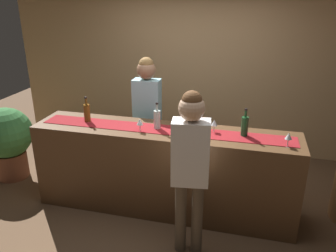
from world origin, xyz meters
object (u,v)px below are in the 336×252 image
at_px(wine_bottle_green, 245,126).
at_px(wine_glass_far_end, 140,122).
at_px(potted_plant_tall, 7,138).
at_px(wine_glass_mid_counter, 214,123).
at_px(wine_glass_near_customer, 289,136).
at_px(bartender, 147,108).
at_px(customer_sipping, 190,159).
at_px(wine_bottle_clear, 157,119).
at_px(wine_bottle_amber, 87,113).

bearing_deg(wine_bottle_green, wine_glass_far_end, -172.02).
bearing_deg(wine_bottle_green, potted_plant_tall, 177.18).
xyz_separation_m(wine_glass_mid_counter, potted_plant_tall, (-2.80, 0.13, -0.54)).
distance_m(wine_bottle_green, wine_glass_mid_counter, 0.32).
xyz_separation_m(wine_bottle_green, wine_glass_near_customer, (0.43, -0.17, -0.01)).
distance_m(bartender, customer_sipping, 1.46).
height_order(wine_bottle_green, wine_glass_near_customer, wine_bottle_green).
bearing_deg(wine_bottle_green, wine_glass_mid_counter, 176.64).
relative_size(wine_glass_near_customer, wine_glass_mid_counter, 1.00).
bearing_deg(wine_glass_far_end, customer_sipping, -39.02).
bearing_deg(wine_glass_far_end, wine_bottle_clear, 37.78).
bearing_deg(wine_bottle_clear, customer_sipping, -52.70).
xyz_separation_m(customer_sipping, potted_plant_tall, (-2.68, 0.84, -0.44)).
xyz_separation_m(wine_bottle_clear, potted_plant_tall, (-2.18, 0.19, -0.54)).
relative_size(wine_glass_mid_counter, potted_plant_tall, 0.14).
bearing_deg(wine_bottle_amber, wine_glass_far_end, -10.95).
bearing_deg(customer_sipping, wine_glass_mid_counter, 72.26).
height_order(wine_bottle_clear, potted_plant_tall, wine_bottle_clear).
bearing_deg(wine_bottle_green, wine_bottle_amber, -179.34).
bearing_deg(wine_glass_near_customer, wine_glass_far_end, 179.56).
distance_m(wine_bottle_amber, wine_glass_far_end, 0.71).
distance_m(wine_bottle_clear, wine_glass_mid_counter, 0.63).
xyz_separation_m(wine_bottle_green, bartender, (-1.24, 0.53, -0.07)).
bearing_deg(customer_sipping, potted_plant_tall, 154.63).
distance_m(bartender, potted_plant_tall, 1.97).
xyz_separation_m(wine_bottle_green, wine_bottle_amber, (-1.80, -0.02, 0.00)).
xyz_separation_m(wine_glass_mid_counter, wine_glass_far_end, (-0.78, -0.17, 0.00)).
distance_m(wine_glass_far_end, customer_sipping, 0.86).
bearing_deg(customer_sipping, wine_glass_far_end, 133.10).
xyz_separation_m(wine_bottle_clear, wine_glass_far_end, (-0.16, -0.12, -0.01)).
bearing_deg(wine_bottle_clear, bartender, 117.66).
height_order(wine_glass_far_end, customer_sipping, customer_sipping).
height_order(wine_glass_near_customer, wine_glass_mid_counter, same).
distance_m(wine_bottle_clear, wine_glass_far_end, 0.20).
height_order(wine_bottle_amber, bartender, bartender).
bearing_deg(wine_glass_mid_counter, wine_bottle_green, -3.36).
bearing_deg(wine_glass_near_customer, wine_bottle_amber, 176.25).
distance_m(wine_bottle_clear, potted_plant_tall, 2.25).
relative_size(wine_bottle_green, bartender, 0.18).
relative_size(wine_bottle_clear, bartender, 0.18).
distance_m(wine_glass_mid_counter, wine_glass_far_end, 0.80).
bearing_deg(wine_bottle_green, customer_sipping, -122.75).
distance_m(wine_bottle_clear, wine_bottle_amber, 0.85).
distance_m(wine_glass_near_customer, customer_sipping, 1.02).
height_order(wine_glass_near_customer, customer_sipping, customer_sipping).
bearing_deg(wine_bottle_amber, wine_bottle_clear, -0.74).
xyz_separation_m(wine_glass_near_customer, bartender, (-1.67, 0.70, -0.07)).
height_order(wine_bottle_green, wine_bottle_amber, same).
height_order(wine_bottle_green, wine_glass_mid_counter, wine_bottle_green).
relative_size(wine_bottle_amber, bartender, 0.18).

